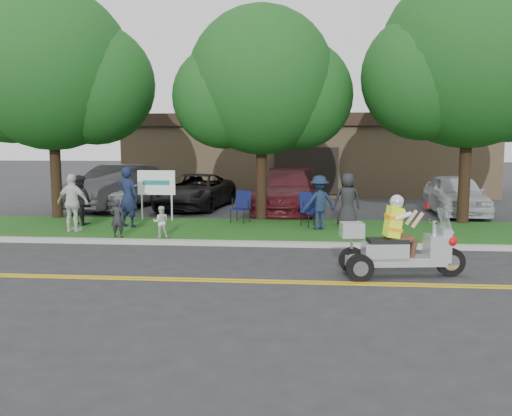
# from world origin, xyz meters

# --- Properties ---
(ground) EXTENTS (120.00, 120.00, 0.00)m
(ground) POSITION_xyz_m (0.00, 0.00, 0.00)
(ground) COLOR #28282B
(ground) RESTS_ON ground
(centerline_near) EXTENTS (60.00, 0.10, 0.01)m
(centerline_near) POSITION_xyz_m (0.00, -0.58, 0.01)
(centerline_near) COLOR gold
(centerline_near) RESTS_ON ground
(centerline_far) EXTENTS (60.00, 0.10, 0.01)m
(centerline_far) POSITION_xyz_m (0.00, -0.42, 0.01)
(centerline_far) COLOR gold
(centerline_far) RESTS_ON ground
(curb) EXTENTS (60.00, 0.25, 0.12)m
(curb) POSITION_xyz_m (0.00, 3.05, 0.06)
(curb) COLOR #A8A89E
(curb) RESTS_ON ground
(grass_verge) EXTENTS (60.00, 4.00, 0.10)m
(grass_verge) POSITION_xyz_m (0.00, 5.20, 0.06)
(grass_verge) COLOR #1A4F15
(grass_verge) RESTS_ON ground
(commercial_building) EXTENTS (18.00, 8.20, 4.00)m
(commercial_building) POSITION_xyz_m (2.00, 18.98, 2.01)
(commercial_building) COLOR #9E7F5B
(commercial_building) RESTS_ON ground
(tree_left) EXTENTS (6.62, 5.40, 7.78)m
(tree_left) POSITION_xyz_m (-6.44, 7.03, 4.85)
(tree_left) COLOR #332114
(tree_left) RESTS_ON ground
(tree_mid) EXTENTS (5.88, 4.80, 7.05)m
(tree_mid) POSITION_xyz_m (0.55, 7.23, 4.43)
(tree_mid) COLOR #332114
(tree_mid) RESTS_ON ground
(tree_right) EXTENTS (6.86, 5.60, 8.07)m
(tree_right) POSITION_xyz_m (7.06, 7.03, 5.03)
(tree_right) COLOR #332114
(tree_right) RESTS_ON ground
(business_sign) EXTENTS (1.25, 0.06, 1.75)m
(business_sign) POSITION_xyz_m (-2.90, 6.60, 1.26)
(business_sign) COLOR silver
(business_sign) RESTS_ON ground
(trike_scooter) EXTENTS (2.54, 0.93, 1.66)m
(trike_scooter) POSITION_xyz_m (3.80, 0.13, 0.58)
(trike_scooter) COLOR black
(trike_scooter) RESTS_ON ground
(lawn_chair_a) EXTENTS (0.69, 0.70, 1.01)m
(lawn_chair_a) POSITION_xyz_m (-0.07, 6.47, 0.67)
(lawn_chair_a) COLOR black
(lawn_chair_a) RESTS_ON grass_verge
(lawn_chair_b) EXTENTS (0.76, 0.76, 1.03)m
(lawn_chair_b) POSITION_xyz_m (2.09, 5.81, 0.69)
(lawn_chair_b) COLOR black
(lawn_chair_b) RESTS_ON grass_verge
(spectator_adult_left) EXTENTS (0.77, 0.62, 1.84)m
(spectator_adult_left) POSITION_xyz_m (-3.40, 5.18, 1.02)
(spectator_adult_left) COLOR #141C3A
(spectator_adult_left) RESTS_ON grass_verge
(spectator_adult_mid) EXTENTS (0.94, 0.86, 1.55)m
(spectator_adult_mid) POSITION_xyz_m (-5.05, 5.54, 0.88)
(spectator_adult_mid) COLOR black
(spectator_adult_mid) RESTS_ON grass_verge
(spectator_adult_right) EXTENTS (1.04, 0.58, 1.67)m
(spectator_adult_right) POSITION_xyz_m (-4.71, 4.22, 0.94)
(spectator_adult_right) COLOR silver
(spectator_adult_right) RESTS_ON grass_verge
(spectator_chair_a) EXTENTS (1.19, 0.97, 1.60)m
(spectator_chair_a) POSITION_xyz_m (2.37, 5.24, 0.90)
(spectator_chair_a) COLOR #16223E
(spectator_chair_a) RESTS_ON grass_verge
(spectator_chair_b) EXTENTS (0.87, 0.63, 1.64)m
(spectator_chair_b) POSITION_xyz_m (3.24, 5.83, 0.93)
(spectator_chair_b) COLOR black
(spectator_chair_b) RESTS_ON grass_verge
(child_left) EXTENTS (0.38, 0.25, 1.04)m
(child_left) POSITION_xyz_m (-3.11, 3.40, 0.63)
(child_left) COLOR black
(child_left) RESTS_ON grass_verge
(child_right) EXTENTS (0.47, 0.40, 0.86)m
(child_right) POSITION_xyz_m (-1.92, 3.45, 0.54)
(child_right) COLOR silver
(child_right) RESTS_ON grass_verge
(parked_car_far_left) EXTENTS (2.31, 4.54, 1.48)m
(parked_car_far_left) POSITION_xyz_m (-5.53, 10.27, 0.74)
(parked_car_far_left) COLOR #B9BCC1
(parked_car_far_left) RESTS_ON ground
(parked_car_left) EXTENTS (3.25, 5.63, 1.75)m
(parked_car_left) POSITION_xyz_m (-5.50, 10.29, 0.88)
(parked_car_left) COLOR #333336
(parked_car_left) RESTS_ON ground
(parked_car_mid) EXTENTS (2.89, 5.20, 1.38)m
(parked_car_mid) POSITION_xyz_m (-2.44, 10.60, 0.69)
(parked_car_mid) COLOR black
(parked_car_mid) RESTS_ON ground
(parked_car_right) EXTENTS (2.56, 5.70, 1.62)m
(parked_car_right) POSITION_xyz_m (1.26, 9.83, 0.81)
(parked_car_right) COLOR #53131A
(parked_car_right) RESTS_ON ground
(parked_car_far_right) EXTENTS (1.89, 4.45, 1.50)m
(parked_car_far_right) POSITION_xyz_m (7.44, 9.57, 0.75)
(parked_car_far_right) COLOR silver
(parked_car_far_right) RESTS_ON ground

